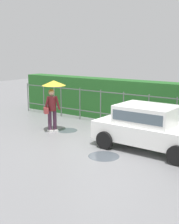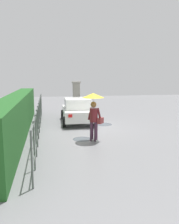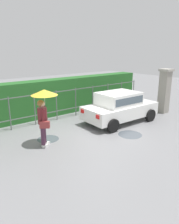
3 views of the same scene
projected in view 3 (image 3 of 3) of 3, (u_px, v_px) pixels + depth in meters
The scene contains 8 objects.
ground_plane at pixel (100, 132), 9.31m from camera, with size 40.00×40.00×0.00m, color slate.
car at pixel (120, 106), 10.39m from camera, with size 3.78×1.95×1.48m.
pedestrian at pixel (44, 106), 7.61m from camera, with size 0.94×0.94×2.08m.
gate_pillar at pixel (164, 91), 11.87m from camera, with size 0.60×0.60×2.42m.
fence_section at pixel (57, 104), 10.71m from camera, with size 11.66×0.05×1.50m.
hedge_row at pixel (47, 98), 11.42m from camera, with size 12.61×0.90×1.90m, color #235B23.
puddle_near at pixel (130, 135), 9.02m from camera, with size 0.98×0.98×0.00m, color #4C545B.
puddle_far at pixel (48, 139), 8.57m from camera, with size 0.86×0.86×0.00m, color #4C545B.
Camera 3 is at (-5.81, -6.51, 3.42)m, focal length 34.68 mm.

